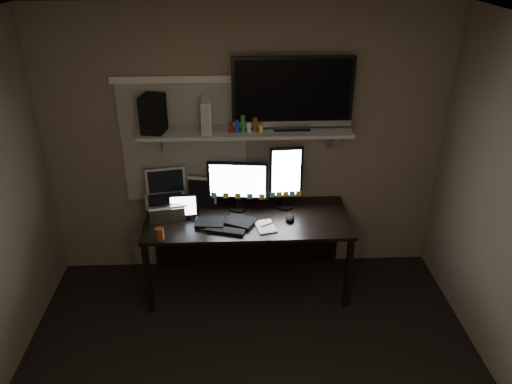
{
  "coord_description": "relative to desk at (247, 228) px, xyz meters",
  "views": [
    {
      "loc": [
        -0.1,
        -2.38,
        2.95
      ],
      "look_at": [
        0.07,
        1.25,
        1.07
      ],
      "focal_mm": 35.0,
      "sensor_mm": 36.0,
      "label": 1
    }
  ],
  "objects": [
    {
      "name": "monitor_landscape",
      "position": [
        -0.08,
        0.04,
        0.41
      ],
      "size": [
        0.54,
        0.12,
        0.47
      ],
      "primitive_type": "cube",
      "rotation": [
        0.0,
        0.0,
        -0.12
      ],
      "color": "black",
      "rests_on": "desk"
    },
    {
      "name": "cup",
      "position": [
        -0.73,
        -0.44,
        0.23
      ],
      "size": [
        0.08,
        0.08,
        0.1
      ],
      "primitive_type": "cylinder",
      "rotation": [
        0.0,
        0.0,
        0.24
      ],
      "color": "brown",
      "rests_on": "desk"
    },
    {
      "name": "wall_shelf",
      "position": [
        0.0,
        0.08,
        0.91
      ],
      "size": [
        1.8,
        0.35,
        0.03
      ],
      "primitive_type": "cube",
      "color": "#B3B2AE",
      "rests_on": "back_wall"
    },
    {
      "name": "mouse",
      "position": [
        0.37,
        -0.18,
        0.2
      ],
      "size": [
        0.1,
        0.13,
        0.04
      ],
      "primitive_type": "ellipsoid",
      "rotation": [
        0.0,
        0.0,
        -0.17
      ],
      "color": "black",
      "rests_on": "desk"
    },
    {
      "name": "notepad",
      "position": [
        0.15,
        -0.29,
        0.18
      ],
      "size": [
        0.2,
        0.25,
        0.01
      ],
      "primitive_type": "cube",
      "rotation": [
        0.0,
        0.0,
        0.22
      ],
      "color": "silver",
      "rests_on": "desk"
    },
    {
      "name": "tablet",
      "position": [
        -0.56,
        -0.1,
        0.29
      ],
      "size": [
        0.27,
        0.12,
        0.23
      ],
      "primitive_type": "cube",
      "rotation": [
        0.0,
        0.0,
        0.06
      ],
      "color": "black",
      "rests_on": "desk"
    },
    {
      "name": "window_blinds",
      "position": [
        -0.55,
        0.24,
        0.75
      ],
      "size": [
        1.1,
        0.02,
        1.1
      ],
      "primitive_type": "cube",
      "color": "beige",
      "rests_on": "back_wall"
    },
    {
      "name": "bottles",
      "position": [
        -0.0,
        0.02,
        1.0
      ],
      "size": [
        0.24,
        0.13,
        0.15
      ],
      "primitive_type": null,
      "rotation": [
        0.0,
        0.0,
        0.34
      ],
      "color": "#A50F0C",
      "rests_on": "wall_shelf"
    },
    {
      "name": "sticky_notes",
      "position": [
        -0.38,
        -0.21,
        0.18
      ],
      "size": [
        0.38,
        0.33,
        0.0
      ],
      "primitive_type": null,
      "rotation": [
        0.0,
        0.0,
        0.3
      ],
      "color": "yellow",
      "rests_on": "desk"
    },
    {
      "name": "tv",
      "position": [
        0.39,
        0.1,
        1.23
      ],
      "size": [
        1.01,
        0.18,
        0.61
      ],
      "primitive_type": "cube",
      "rotation": [
        0.0,
        0.0,
        0.0
      ],
      "color": "black",
      "rests_on": "wall_shelf"
    },
    {
      "name": "file_sorter",
      "position": [
        -0.41,
        0.13,
        0.32
      ],
      "size": [
        0.24,
        0.15,
        0.28
      ],
      "primitive_type": "cube",
      "rotation": [
        0.0,
        0.0,
        -0.23
      ],
      "color": "black",
      "rests_on": "desk"
    },
    {
      "name": "keyboard",
      "position": [
        -0.2,
        -0.22,
        0.19
      ],
      "size": [
        0.55,
        0.34,
        0.03
      ],
      "primitive_type": "cube",
      "rotation": [
        0.0,
        0.0,
        -0.29
      ],
      "color": "black",
      "rests_on": "desk"
    },
    {
      "name": "laptop",
      "position": [
        -0.72,
        -0.05,
        0.37
      ],
      "size": [
        0.4,
        0.34,
        0.39
      ],
      "primitive_type": "cube",
      "rotation": [
        0.0,
        0.0,
        0.18
      ],
      "color": "#B1B0B5",
      "rests_on": "desk"
    },
    {
      "name": "speaker",
      "position": [
        -0.77,
        0.06,
        1.08
      ],
      "size": [
        0.21,
        0.24,
        0.31
      ],
      "primitive_type": "cube",
      "rotation": [
        0.0,
        0.0,
        -0.21
      ],
      "color": "black",
      "rests_on": "wall_shelf"
    },
    {
      "name": "desk",
      "position": [
        0.0,
        0.0,
        0.0
      ],
      "size": [
        1.8,
        0.75,
        0.73
      ],
      "color": "black",
      "rests_on": "floor"
    },
    {
      "name": "back_wall",
      "position": [
        0.0,
        0.25,
        0.7
      ],
      "size": [
        3.6,
        0.0,
        3.6
      ],
      "primitive_type": "plane",
      "rotation": [
        1.57,
        0.0,
        0.0
      ],
      "color": "#746353",
      "rests_on": "floor"
    },
    {
      "name": "game_console",
      "position": [
        -0.33,
        0.06,
        1.06
      ],
      "size": [
        0.09,
        0.24,
        0.27
      ],
      "primitive_type": "cube",
      "rotation": [
        0.0,
        0.0,
        0.11
      ],
      "color": "silver",
      "rests_on": "wall_shelf"
    },
    {
      "name": "monitor_portrait",
      "position": [
        0.35,
        0.07,
        0.47
      ],
      "size": [
        0.3,
        0.08,
        0.6
      ],
      "primitive_type": "cube",
      "rotation": [
        0.0,
        0.0,
        0.07
      ],
      "color": "black",
      "rests_on": "desk"
    },
    {
      "name": "ceiling",
      "position": [
        0.0,
        -1.55,
        1.95
      ],
      "size": [
        3.6,
        3.6,
        0.0
      ],
      "primitive_type": "plane",
      "rotation": [
        3.14,
        0.0,
        0.0
      ],
      "color": "silver",
      "rests_on": "back_wall"
    }
  ]
}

